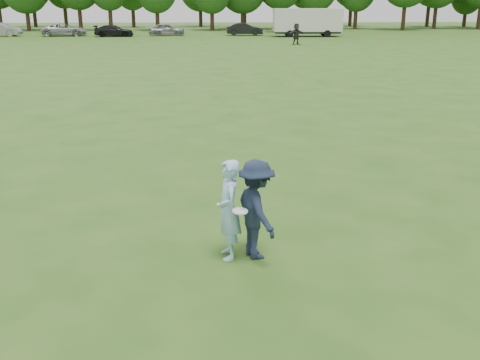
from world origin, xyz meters
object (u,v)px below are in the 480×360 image
Objects in this scene: thrower at (228,210)px; car_d at (114,31)px; defender at (256,209)px; car_f at (245,29)px; field_cone at (383,41)px; car_e at (167,29)px; player_far_d at (296,34)px; car_c at (64,30)px; cargo_trailer at (307,21)px; car_b at (1,30)px.

thrower is 0.39× the size of car_d.
car_f is at bearing -23.59° from defender.
defender is at bearing -108.43° from field_cone.
car_f is (15.63, 1.66, 0.07)m from car_d.
defender is at bearing 179.94° from car_e.
player_far_d reaches higher than car_c.
player_far_d reaches higher than car_e.
car_f is at bearing -84.25° from car_d.
defender is at bearing -99.73° from cargo_trailer.
player_far_d is at bearing 162.77° from thrower.
car_d is 22.95m from cargo_trailer.
car_f is at bearing 139.14° from field_cone.
car_d is 0.51× the size of cargo_trailer.
car_f is (29.27, 0.41, -0.05)m from car_b.
player_far_d reaches higher than car_b.
car_c is at bearing 162.02° from field_cone.
car_e is (-6.16, 61.68, -0.15)m from thrower.
car_e is 0.48× the size of cargo_trailer.
player_far_d is at bearing -161.73° from car_f.
defender is 60.19m from cargo_trailer.
cargo_trailer is (10.65, 59.33, 0.89)m from thrower.
car_d is 15.20× the size of field_cone.
thrower reaches higher than car_b.
car_b is at bearing 176.80° from cargo_trailer.
cargo_trailer is at bearing -106.92° from car_f.
defender reaches higher than car_f.
thrower is 0.38× the size of car_b.
cargo_trailer reaches higher than car_f.
thrower is 61.87m from car_f.
car_d is at bearing -93.23° from car_b.
car_f is 0.49× the size of cargo_trailer.
car_e is at bearing -95.80° from car_c.
car_f is at bearing 161.42° from cargo_trailer.
field_cone is at bearing -39.34° from defender.
car_e is (12.23, 0.28, -0.00)m from car_c.
car_c is at bearing 175.90° from cargo_trailer.
thrower is at bearing -168.79° from car_d.
car_e is 14.44× the size of field_cone.
car_e is (-13.85, 14.43, -0.28)m from player_far_d.
player_far_d is 0.45× the size of car_d.
field_cone is at bearing -102.92° from car_b.
field_cone is (29.37, -10.22, -0.51)m from car_d.
field_cone is (9.41, 2.64, -0.87)m from player_far_d.
car_c is 12.23m from car_e.
player_far_d is at bearing -103.77° from cargo_trailer.
defender is at bearing 82.63° from thrower.
player_far_d is at bearing -29.59° from defender.
defender reaches higher than car_c.
car_e is 0.98× the size of car_f.
car_c reaches higher than car_e.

